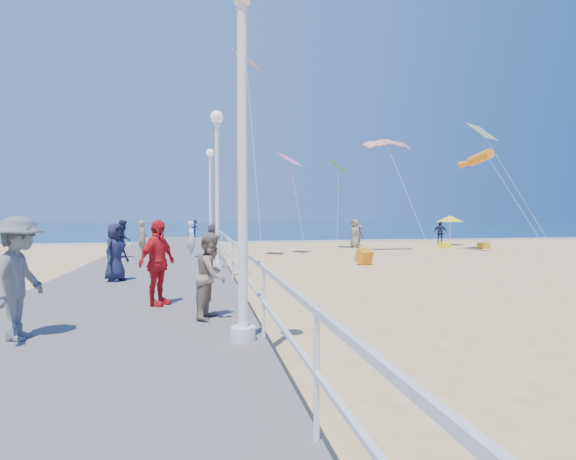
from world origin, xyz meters
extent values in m
plane|color=#E4B777|center=(0.00, 0.00, 0.00)|extent=(160.00, 160.00, 0.00)
cube|color=#0D2C4F|center=(0.00, 65.00, 0.01)|extent=(160.00, 90.00, 0.05)
cube|color=silver|center=(0.00, 20.50, 0.03)|extent=(160.00, 1.20, 0.04)
cube|color=slate|center=(-7.50, 0.00, 0.20)|extent=(5.00, 44.00, 0.40)
cube|color=white|center=(-5.05, 0.00, 1.45)|extent=(0.05, 42.00, 0.06)
cube|color=white|center=(-5.05, 0.00, 0.95)|extent=(0.05, 42.00, 0.04)
cylinder|color=white|center=(-5.35, -9.00, 0.50)|extent=(0.36, 0.36, 0.20)
cylinder|color=white|center=(-5.35, -9.00, 2.85)|extent=(0.14, 0.14, 4.70)
cylinder|color=white|center=(-5.35, 0.00, 0.50)|extent=(0.36, 0.36, 0.20)
cylinder|color=white|center=(-5.35, 0.00, 2.85)|extent=(0.14, 0.14, 4.70)
sphere|color=white|center=(-5.35, 0.00, 5.50)|extent=(0.44, 0.44, 0.44)
cylinder|color=white|center=(-5.35, 9.00, 0.50)|extent=(0.36, 0.36, 0.20)
cylinder|color=white|center=(-5.35, 9.00, 2.85)|extent=(0.14, 0.14, 4.70)
sphere|color=white|center=(-5.35, 9.00, 5.50)|extent=(0.44, 0.44, 0.44)
imported|color=silver|center=(-6.27, 3.96, 1.17)|extent=(0.51, 0.64, 1.54)
imported|color=blue|center=(-6.12, 4.11, 1.63)|extent=(0.38, 0.44, 0.76)
imported|color=gray|center=(-5.75, -7.49, 1.15)|extent=(0.80, 0.89, 1.50)
imported|color=slate|center=(-8.53, -8.31, 1.30)|extent=(0.80, 1.23, 1.80)
imported|color=red|center=(-6.79, -6.17, 1.26)|extent=(0.91, 1.07, 1.72)
imported|color=#181B35|center=(-8.20, -2.56, 1.19)|extent=(0.84, 0.92, 1.58)
imported|color=#525256|center=(-5.40, 3.26, 1.12)|extent=(0.56, 1.37, 1.44)
imported|color=gray|center=(-8.47, 5.84, 1.17)|extent=(0.49, 0.63, 1.54)
imported|color=#1B243C|center=(-9.11, 4.47, 1.19)|extent=(0.64, 0.80, 1.58)
imported|color=#5B5A5F|center=(5.08, 14.42, 0.76)|extent=(1.13, 0.98, 1.51)
imported|color=#1C233D|center=(12.04, 15.70, 0.86)|extent=(1.03, 0.99, 1.72)
imported|color=#83765A|center=(4.24, 13.02, 0.95)|extent=(0.91, 1.09, 1.90)
cube|color=#CE4D0C|center=(1.15, 3.22, 0.30)|extent=(0.71, 0.83, 0.74)
cylinder|color=white|center=(11.82, 14.01, 0.90)|extent=(0.05, 0.05, 1.80)
cone|color=yellow|center=(11.82, 14.01, 1.91)|extent=(1.90, 1.90, 0.45)
cube|color=#FDF11A|center=(9.67, 11.09, 0.20)|extent=(0.55, 0.55, 0.40)
cube|color=orange|center=(11.96, 10.30, 0.20)|extent=(0.55, 0.55, 0.40)
cylinder|color=orange|center=(10.01, 7.94, 5.50)|extent=(1.01, 2.68, 1.08)
cube|color=#EF58AA|center=(-1.03, 8.88, 5.23)|extent=(1.54, 1.58, 0.65)
cube|color=#16AEBF|center=(10.69, 8.80, 7.16)|extent=(2.02, 1.88, 1.06)
cube|color=green|center=(2.80, 12.07, 5.24)|extent=(1.41, 1.61, 0.88)
cube|color=red|center=(-3.66, 6.55, 9.70)|extent=(1.54, 1.64, 0.73)
camera|label=1|loc=(-5.96, -15.43, 2.22)|focal=28.00mm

